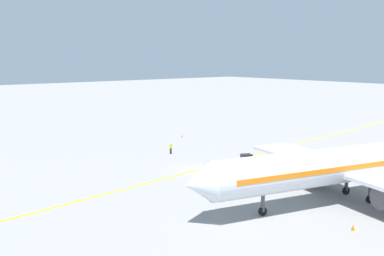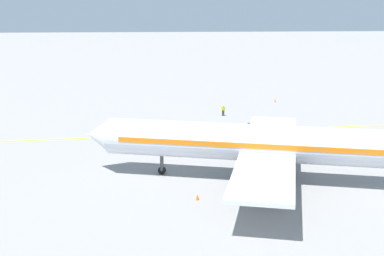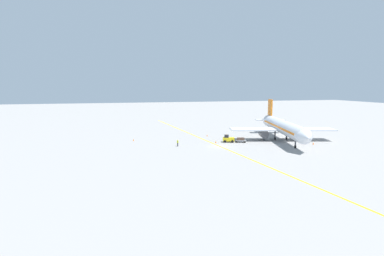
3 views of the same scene
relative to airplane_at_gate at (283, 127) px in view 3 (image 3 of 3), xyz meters
name	(u,v)px [view 3 (image 3 of 3)]	position (x,y,z in m)	size (l,w,h in m)	color
ground_plane	(221,147)	(18.99, 3.40, -3.71)	(400.00, 400.00, 0.00)	gray
apron_yellow_centreline	(221,147)	(18.99, 3.40, -3.71)	(0.40, 120.00, 0.01)	yellow
airplane_at_gate	(283,127)	(0.00, 0.00, 0.00)	(28.42, 35.11, 10.60)	silver
baggage_tug_white	(228,139)	(15.05, -1.61, -2.81)	(3.32, 2.51, 2.11)	gold
baggage_cart_trailing	(241,140)	(11.93, -0.55, -2.95)	(2.91, 2.16, 1.24)	gray
ground_crew_worker	(178,143)	(29.03, 0.33, -2.80)	(0.30, 0.57, 1.68)	#23232D
traffic_cone_near_nose	(216,142)	(18.63, -1.24, -3.43)	(0.32, 0.32, 0.55)	orange
traffic_cone_mid_apron	(134,140)	(39.08, -9.75, -3.43)	(0.32, 0.32, 0.55)	orange
traffic_cone_by_wingtip	(313,143)	(-4.77, 6.63, -3.43)	(0.32, 0.32, 0.55)	orange
traffic_cone_far_edge	(207,135)	(17.60, -12.02, -3.43)	(0.32, 0.32, 0.55)	orange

